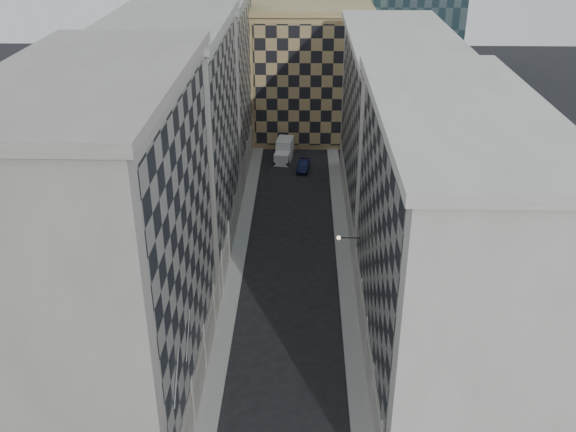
# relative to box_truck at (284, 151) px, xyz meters

# --- Properties ---
(sidewalk_west) EXTENTS (1.50, 100.00, 0.15)m
(sidewalk_west) POSITION_rel_box_truck_xyz_m (-3.81, -27.19, -1.11)
(sidewalk_west) COLOR gray
(sidewalk_west) RESTS_ON ground
(sidewalk_east) EXTENTS (1.50, 100.00, 0.15)m
(sidewalk_east) POSITION_rel_box_truck_xyz_m (6.69, -27.19, -1.11)
(sidewalk_east) COLOR gray
(sidewalk_east) RESTS_ON ground
(bldg_left_a) EXTENTS (10.80, 22.80, 23.70)m
(bldg_left_a) POSITION_rel_box_truck_xyz_m (-9.44, -46.19, 10.64)
(bldg_left_a) COLOR gray
(bldg_left_a) RESTS_ON ground
(bldg_left_b) EXTENTS (10.80, 22.80, 22.70)m
(bldg_left_b) POSITION_rel_box_truck_xyz_m (-9.44, -24.19, 10.14)
(bldg_left_b) COLOR #9A988F
(bldg_left_b) RESTS_ON ground
(bldg_left_c) EXTENTS (10.80, 22.80, 21.70)m
(bldg_left_c) POSITION_rel_box_truck_xyz_m (-9.44, -2.19, 9.64)
(bldg_left_c) COLOR gray
(bldg_left_c) RESTS_ON ground
(bldg_right_a) EXTENTS (10.80, 26.80, 20.70)m
(bldg_right_a) POSITION_rel_box_truck_xyz_m (12.32, -42.19, 9.13)
(bldg_right_a) COLOR #B3AFA4
(bldg_right_a) RESTS_ON ground
(bldg_right_b) EXTENTS (10.80, 28.80, 19.70)m
(bldg_right_b) POSITION_rel_box_truck_xyz_m (12.33, -15.19, 8.66)
(bldg_right_b) COLOR #B3AFA4
(bldg_right_b) RESTS_ON ground
(tan_block) EXTENTS (16.80, 14.80, 18.80)m
(tan_block) POSITION_rel_box_truck_xyz_m (3.44, 10.70, 8.25)
(tan_block) COLOR tan
(tan_block) RESTS_ON ground
(flagpoles_left) EXTENTS (0.10, 6.33, 2.33)m
(flagpoles_left) POSITION_rel_box_truck_xyz_m (-4.46, -51.19, 6.81)
(flagpoles_left) COLOR gray
(flagpoles_left) RESTS_ON ground
(bracket_lamp) EXTENTS (1.98, 0.36, 0.36)m
(bracket_lamp) POSITION_rel_box_truck_xyz_m (5.82, -33.19, 5.01)
(bracket_lamp) COLOR black
(bracket_lamp) RESTS_ON ground
(box_truck) EXTENTS (2.67, 5.20, 2.73)m
(box_truck) POSITION_rel_box_truck_xyz_m (0.00, 0.00, 0.00)
(box_truck) COLOR silver
(box_truck) RESTS_ON ground
(dark_car) EXTENTS (1.83, 4.15, 1.33)m
(dark_car) POSITION_rel_box_truck_xyz_m (2.62, -3.65, -0.53)
(dark_car) COLOR #0E1433
(dark_car) RESTS_ON ground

